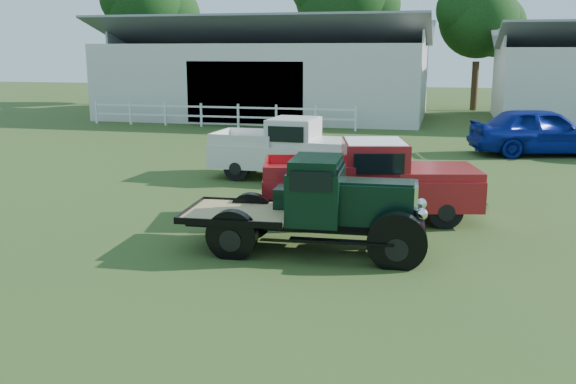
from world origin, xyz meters
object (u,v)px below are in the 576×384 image
(vintage_flatbed, at_px, (311,205))
(misc_car_blue, at_px, (542,131))
(red_pickup, at_px, (369,180))
(white_pickup, at_px, (291,149))

(vintage_flatbed, xyz_separation_m, misc_car_blue, (6.00, 13.67, -0.03))
(red_pickup, relative_size, white_pickup, 1.02)
(vintage_flatbed, bearing_deg, red_pickup, 70.53)
(vintage_flatbed, xyz_separation_m, red_pickup, (0.80, 2.73, -0.00))
(vintage_flatbed, height_order, misc_car_blue, vintage_flatbed)
(white_pickup, bearing_deg, red_pickup, -52.82)
(red_pickup, xyz_separation_m, white_pickup, (-2.90, 4.26, -0.02))
(white_pickup, relative_size, misc_car_blue, 0.94)
(red_pickup, distance_m, misc_car_blue, 12.11)
(white_pickup, bearing_deg, vintage_flatbed, -70.39)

